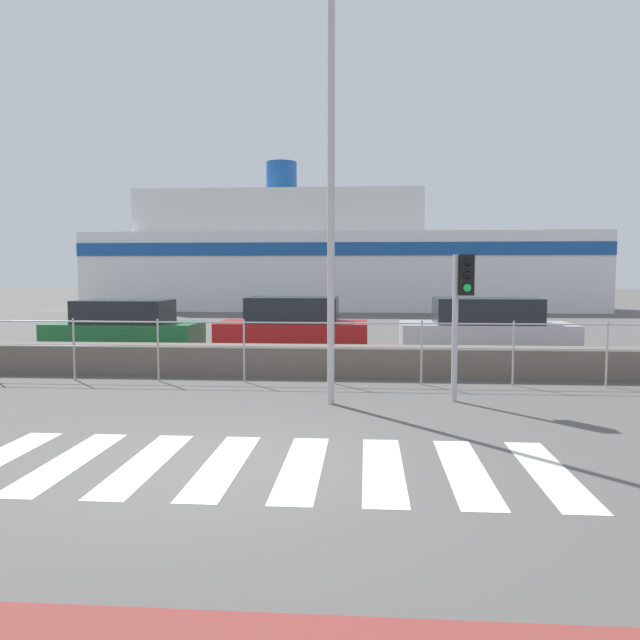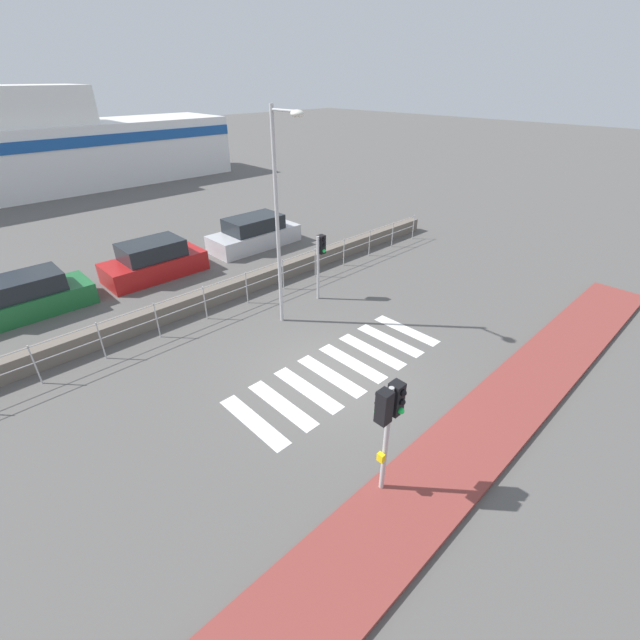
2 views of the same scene
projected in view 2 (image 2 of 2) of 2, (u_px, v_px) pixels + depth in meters
The scene contains 12 objects.
ground_plane at pixel (332, 375), 12.24m from camera, with size 160.00×160.00×0.00m, color #565451.
sidewalk_brick at pixel (461, 452), 9.65m from camera, with size 24.00×1.80×0.12m.
crosswalk at pixel (342, 369), 12.47m from camera, with size 6.75×2.40×0.01m.
seawall at pixel (214, 295), 15.95m from camera, with size 25.19×0.55×0.64m.
harbor_fence at pixel (226, 290), 15.16m from camera, with size 22.71×0.04×1.25m.
traffic_light_near at pixel (389, 413), 7.78m from camera, with size 0.58×0.41×2.70m.
traffic_light_far at pixel (320, 253), 15.56m from camera, with size 0.34×0.32×2.47m.
streetlamp at pixel (281, 202), 12.72m from camera, with size 0.32×1.33×6.79m.
ferry_boat at pixel (12, 151), 29.24m from camera, with size 29.19×6.45×8.67m.
parked_car_green at pixel (27, 298), 15.12m from camera, with size 4.15×1.78×1.41m.
parked_car_red at pixel (154, 261), 17.95m from camera, with size 4.06×1.86×1.51m.
parked_car_silver at pixel (254, 234), 21.07m from camera, with size 4.52×1.84×1.50m.
Camera 2 is at (-7.07, -6.84, 7.46)m, focal length 24.00 mm.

